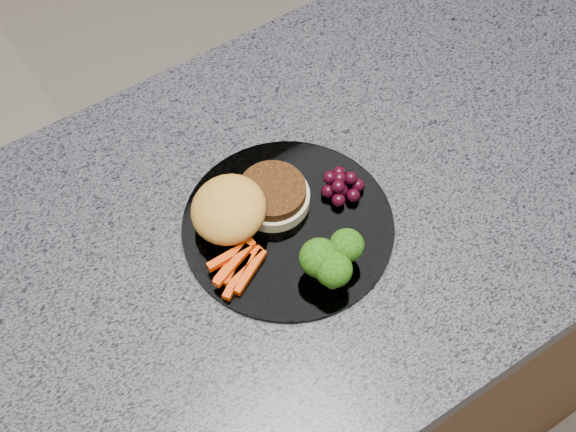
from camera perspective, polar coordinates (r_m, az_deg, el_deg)
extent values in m
cube|color=brown|center=(1.40, -0.73, -10.96)|extent=(1.20, 0.60, 0.86)
cube|color=#53525D|center=(1.00, -1.01, -1.27)|extent=(1.20, 0.60, 0.04)
cylinder|color=white|center=(0.98, 0.00, -0.73)|extent=(0.26, 0.26, 0.01)
cylinder|color=#C5B88B|center=(0.99, -1.11, 1.31)|extent=(0.10, 0.10, 0.02)
cylinder|color=#46270D|center=(0.98, -1.12, 1.81)|extent=(0.09, 0.09, 0.01)
ellipsoid|color=#B97C2E|center=(0.96, -4.23, 0.24)|extent=(0.10, 0.10, 0.05)
cube|color=#DF3D03|center=(0.95, -3.99, -3.30)|extent=(0.06, 0.03, 0.01)
cube|color=#DF3D03|center=(0.94, -3.27, -3.54)|extent=(0.06, 0.02, 0.01)
cube|color=#DF3D03|center=(0.94, -3.62, -4.29)|extent=(0.06, 0.04, 0.01)
cube|color=#DF3D03|center=(0.94, -4.05, -2.77)|extent=(0.06, 0.01, 0.01)
cube|color=#DF3D03|center=(0.94, -3.97, -3.51)|extent=(0.06, 0.03, 0.01)
cube|color=#DF3D03|center=(0.94, -2.73, -3.98)|extent=(0.06, 0.04, 0.01)
cylinder|color=olive|center=(0.94, 2.21, -3.75)|extent=(0.02, 0.02, 0.02)
ellipsoid|color=#123D08|center=(0.91, 2.26, -2.98)|extent=(0.05, 0.05, 0.04)
cylinder|color=olive|center=(0.95, 4.12, -2.80)|extent=(0.01, 0.01, 0.02)
ellipsoid|color=#123D08|center=(0.93, 4.20, -2.09)|extent=(0.04, 0.04, 0.04)
cylinder|color=olive|center=(0.93, 3.20, -4.52)|extent=(0.02, 0.02, 0.02)
ellipsoid|color=#123D08|center=(0.91, 3.27, -3.81)|extent=(0.04, 0.04, 0.04)
sphere|color=black|center=(1.00, 3.82, 1.86)|extent=(0.02, 0.02, 0.02)
sphere|color=black|center=(1.01, 4.15, 2.58)|extent=(0.02, 0.02, 0.02)
sphere|color=black|center=(1.01, 3.24, 2.70)|extent=(0.02, 0.02, 0.02)
sphere|color=black|center=(1.00, 2.86, 1.79)|extent=(0.02, 0.02, 0.02)
sphere|color=black|center=(0.99, 3.62, 1.15)|extent=(0.02, 0.02, 0.02)
sphere|color=black|center=(0.99, 4.66, 1.48)|extent=(0.02, 0.02, 0.02)
sphere|color=black|center=(1.00, 4.99, 2.20)|extent=(0.02, 0.02, 0.02)
sphere|color=black|center=(0.99, 3.68, 2.69)|extent=(0.02, 0.02, 0.02)
sphere|color=black|center=(0.98, 3.59, 2.12)|extent=(0.02, 0.02, 0.02)
sphere|color=black|center=(0.99, 4.49, 2.74)|extent=(0.02, 0.02, 0.02)
sphere|color=black|center=(0.99, 2.98, 2.78)|extent=(0.02, 0.02, 0.02)
sphere|color=black|center=(1.00, 3.65, 3.11)|extent=(0.02, 0.02, 0.02)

